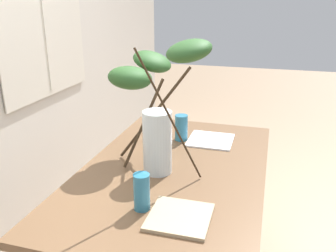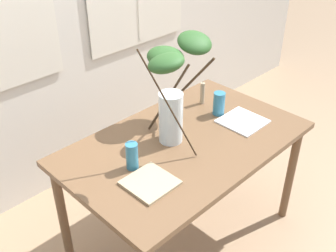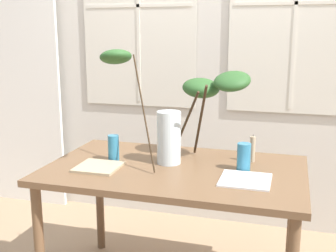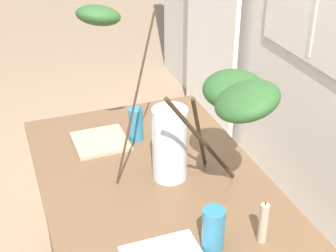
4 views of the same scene
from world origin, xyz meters
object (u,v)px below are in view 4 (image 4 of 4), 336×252
at_px(dining_table, 159,204).
at_px(plate_square_left, 100,141).
at_px(vase_with_branches, 194,108).
at_px(drinking_glass_blue_left, 136,124).
at_px(drinking_glass_blue_right, 213,229).
at_px(pillar_candle, 263,223).

xyz_separation_m(dining_table, plate_square_left, (-0.40, -0.13, 0.09)).
distance_m(vase_with_branches, drinking_glass_blue_left, 0.49).
xyz_separation_m(vase_with_branches, drinking_glass_blue_right, (0.34, -0.07, -0.26)).
distance_m(dining_table, drinking_glass_blue_right, 0.41).
bearing_deg(pillar_candle, drinking_glass_blue_left, -165.74).
bearing_deg(drinking_glass_blue_left, drinking_glass_blue_right, 2.51).
bearing_deg(drinking_glass_blue_left, vase_with_branches, 13.62).
height_order(dining_table, drinking_glass_blue_right, drinking_glass_blue_right).
xyz_separation_m(drinking_glass_blue_right, plate_square_left, (-0.77, -0.19, -0.07)).
bearing_deg(drinking_glass_blue_right, plate_square_left, -166.03).
distance_m(vase_with_branches, plate_square_left, 0.60).
xyz_separation_m(drinking_glass_blue_left, plate_square_left, (-0.02, -0.16, -0.07)).
relative_size(drinking_glass_blue_right, pillar_candle, 0.93).
distance_m(drinking_glass_blue_left, plate_square_left, 0.17).
bearing_deg(plate_square_left, dining_table, 18.47).
relative_size(vase_with_branches, plate_square_left, 3.53).
relative_size(plate_square_left, pillar_candle, 1.43).
xyz_separation_m(dining_table, pillar_candle, (0.40, 0.22, 0.16)).
relative_size(dining_table, drinking_glass_blue_left, 9.41).
relative_size(drinking_glass_blue_left, plate_square_left, 0.65).
bearing_deg(vase_with_branches, dining_table, -104.07).
height_order(vase_with_branches, plate_square_left, vase_with_branches).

